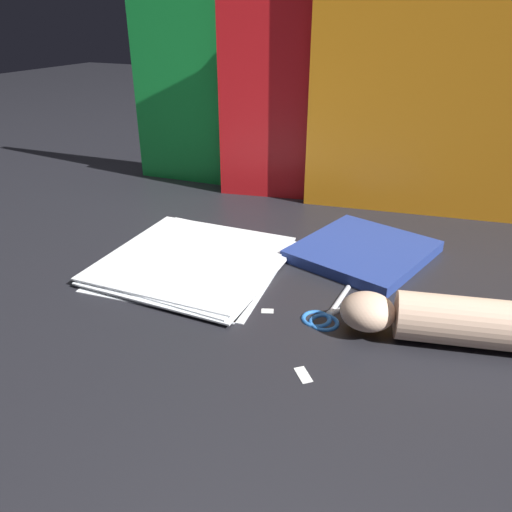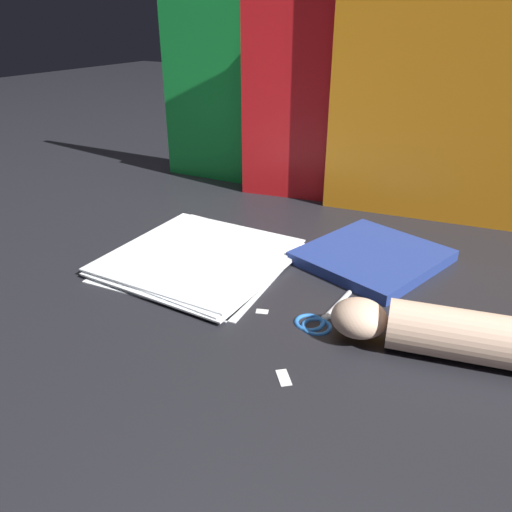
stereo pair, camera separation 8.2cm
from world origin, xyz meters
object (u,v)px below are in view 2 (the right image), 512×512
object	(u,v)px
paper_stack	(201,258)
hand_forearm	(454,334)
scissors	(324,317)
book_closed	(372,256)

from	to	relation	value
paper_stack	hand_forearm	bearing A→B (deg)	-6.43
scissors	paper_stack	bearing A→B (deg)	167.83
hand_forearm	paper_stack	bearing A→B (deg)	173.57
paper_stack	hand_forearm	distance (m)	0.46
book_closed	scissors	size ratio (longest dim) A/B	1.95
book_closed	hand_forearm	world-z (taller)	hand_forearm
paper_stack	scissors	bearing A→B (deg)	-12.17
hand_forearm	scissors	bearing A→B (deg)	-177.66
scissors	hand_forearm	size ratio (longest dim) A/B	0.45
book_closed	hand_forearm	distance (m)	0.29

